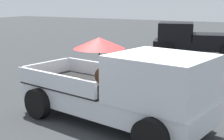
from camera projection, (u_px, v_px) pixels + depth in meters
The scene contains 3 objects.
ground_plane at pixel (113, 122), 8.41m from camera, with size 80.00×80.00×0.00m, color #2D3033.
pickup_truck_main at pixel (128, 89), 7.91m from camera, with size 5.30×2.98×2.17m.
pickup_truck_red at pixel (193, 39), 18.50m from camera, with size 5.11×3.14×1.80m.
Camera 1 is at (3.73, -7.00, 3.10)m, focal length 52.29 mm.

